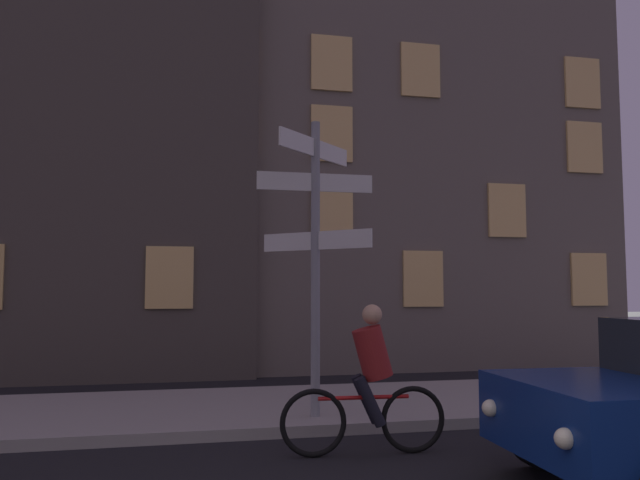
% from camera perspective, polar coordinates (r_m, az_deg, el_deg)
% --- Properties ---
extents(sidewalk_kerb, '(40.00, 3.15, 0.14)m').
position_cam_1_polar(sidewalk_kerb, '(9.29, -6.29, -15.06)').
color(sidewalk_kerb, '#9E9991').
rests_on(sidewalk_kerb, ground_plane).
extents(signpost, '(1.56, 1.21, 3.86)m').
position_cam_1_polar(signpost, '(8.24, -0.43, 0.25)').
color(signpost, gray).
rests_on(signpost, sidewalk_kerb).
extents(cyclist, '(1.82, 0.34, 1.61)m').
position_cam_1_polar(cyclist, '(6.96, 4.41, -12.99)').
color(cyclist, black).
rests_on(cyclist, ground_plane).
extents(building_left_block, '(10.21, 10.01, 15.50)m').
position_cam_1_polar(building_left_block, '(18.76, -23.65, 14.46)').
color(building_left_block, '#4C443D').
rests_on(building_left_block, ground_plane).
extents(building_right_block, '(10.07, 9.13, 12.20)m').
position_cam_1_polar(building_right_block, '(18.47, 3.93, 9.05)').
color(building_right_block, '#6B6056').
rests_on(building_right_block, ground_plane).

